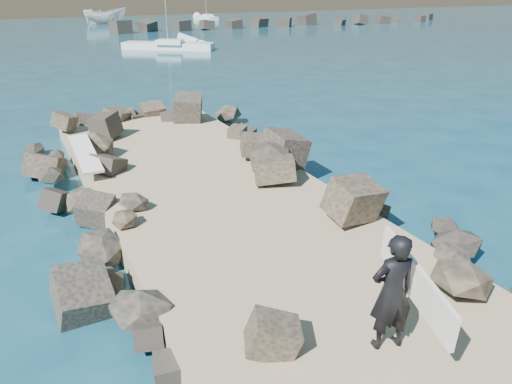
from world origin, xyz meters
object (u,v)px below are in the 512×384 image
surfboard_resting (86,157)px  sailboat_f (207,10)px  surfer_with_board (395,291)px  boat_imported (105,16)px

surfboard_resting → sailboat_f: size_ratio=0.37×
surfboard_resting → surfer_with_board: size_ratio=1.00×
boat_imported → surfer_with_board: 76.89m
surfer_with_board → sailboat_f: size_ratio=0.37×
surfboard_resting → sailboat_f: sailboat_f is taller
surfboard_resting → boat_imported: size_ratio=0.37×
surfboard_resting → surfer_with_board: surfer_with_board is taller
surfboard_resting → surfer_with_board: 10.67m
boat_imported → surfer_with_board: bearing=-171.6°
surfer_with_board → surfboard_resting: bearing=106.0°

